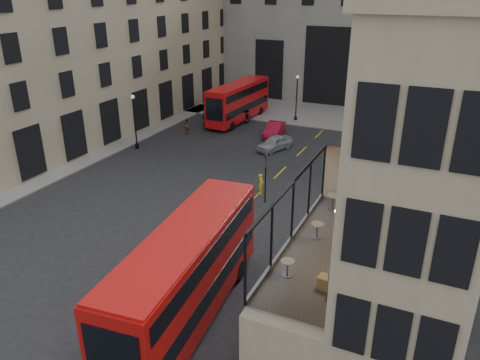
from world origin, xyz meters
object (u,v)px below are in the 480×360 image
at_px(bus_near, 187,271).
at_px(cafe_table_near, 288,266).
at_px(bus_far, 239,100).
at_px(pedestrian_e, 186,127).
at_px(cafe_table_far, 333,200).
at_px(car_a, 275,143).
at_px(pedestrian_c, 352,128).
at_px(traffic_light_far, 203,104).
at_px(cafe_chair_d, 351,219).
at_px(pedestrian_d, 399,123).
at_px(street_lamp_a, 135,125).
at_px(street_lamp_b, 296,101).
at_px(cyclist, 261,184).
at_px(cafe_chair_a, 325,281).
at_px(car_b, 274,129).
at_px(pedestrian_b, 247,117).
at_px(car_c, 222,120).
at_px(traffic_light_near, 266,172).
at_px(bicycle, 228,203).
at_px(cafe_table_mid, 317,229).
at_px(cafe_chair_c, 349,234).
at_px(cafe_chair_b, 340,251).
at_px(pedestrian_a, 245,110).

height_order(bus_near, cafe_table_near, cafe_table_near).
xyz_separation_m(bus_far, pedestrian_e, (-2.78, -7.26, -1.62)).
height_order(bus_near, cafe_table_far, cafe_table_far).
relative_size(car_a, pedestrian_c, 2.54).
relative_size(traffic_light_far, cafe_chair_d, 4.61).
bearing_deg(pedestrian_d, street_lamp_a, 92.42).
height_order(street_lamp_b, cyclist, street_lamp_b).
distance_m(bus_far, cafe_chair_a, 39.28).
height_order(pedestrian_c, cafe_chair_d, cafe_chair_d).
height_order(car_b, cafe_chair_a, cafe_chair_a).
xyz_separation_m(street_lamp_b, pedestrian_b, (-4.76, -3.33, -1.61)).
height_order(car_c, cyclist, cyclist).
bearing_deg(street_lamp_b, cafe_table_near, -72.22).
bearing_deg(cafe_chair_d, cyclist, 130.00).
bearing_deg(pedestrian_c, street_lamp_b, -17.73).
bearing_deg(car_a, traffic_light_near, -51.74).
relative_size(traffic_light_near, pedestrian_e, 2.20).
bearing_deg(bicycle, pedestrian_e, 46.91).
distance_m(cyclist, pedestrian_e, 16.83).
height_order(street_lamp_a, cyclist, street_lamp_a).
distance_m(pedestrian_b, cafe_table_mid, 34.63).
bearing_deg(cafe_table_far, bus_far, 123.28).
bearing_deg(pedestrian_c, car_a, 57.07).
distance_m(cafe_table_far, cafe_chair_a, 6.76).
xyz_separation_m(cafe_table_near, cafe_chair_c, (1.54, 3.84, -0.20)).
distance_m(traffic_light_near, cafe_table_mid, 13.58).
relative_size(bicycle, cafe_chair_a, 2.03).
distance_m(bus_near, pedestrian_e, 29.95).
bearing_deg(cafe_chair_a, bus_near, 170.22).
distance_m(pedestrian_e, cafe_chair_a, 35.02).
height_order(cafe_chair_a, cafe_chair_c, cafe_chair_a).
height_order(traffic_light_near, traffic_light_far, same).
xyz_separation_m(bus_near, cafe_table_far, (5.39, 5.43, 2.41)).
xyz_separation_m(cafe_table_mid, cafe_chair_b, (1.28, -1.04, -0.24)).
bearing_deg(bus_far, cyclist, -60.26).
bearing_deg(cafe_chair_c, cafe_table_far, 118.34).
bearing_deg(pedestrian_a, street_lamp_a, -116.54).
bearing_deg(cafe_chair_d, bus_far, 123.87).
xyz_separation_m(cafe_table_mid, cafe_chair_d, (1.08, 2.00, -0.23)).
height_order(pedestrian_c, cafe_chair_b, cafe_chair_b).
bearing_deg(traffic_light_near, cyclist, 124.06).
height_order(pedestrian_a, pedestrian_d, pedestrian_d).
bearing_deg(pedestrian_e, car_c, 171.38).
xyz_separation_m(pedestrian_b, cafe_chair_c, (18.05, -29.49, 4.07)).
bearing_deg(pedestrian_a, traffic_light_far, -126.53).
xyz_separation_m(street_lamp_a, cafe_chair_d, (24.06, -15.34, 2.46)).
bearing_deg(traffic_light_far, pedestrian_b, 32.21).
height_order(car_c, pedestrian_c, pedestrian_c).
bearing_deg(pedestrian_b, traffic_light_near, -118.61).
distance_m(car_a, bicycle, 13.65).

